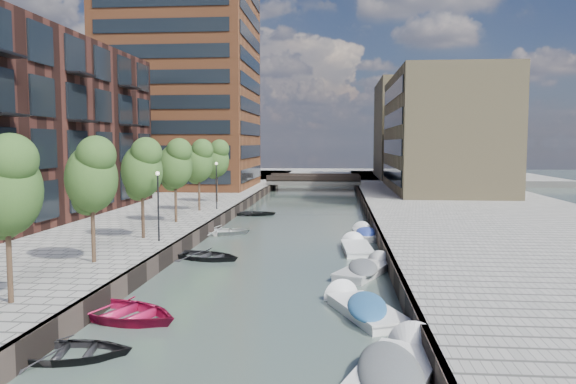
# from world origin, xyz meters

# --- Properties ---
(water) EXTENTS (300.00, 300.00, 0.00)m
(water) POSITION_xyz_m (0.00, 40.00, 0.00)
(water) COLOR #38473F
(water) RESTS_ON ground
(quay_right) EXTENTS (20.00, 140.00, 1.00)m
(quay_right) POSITION_xyz_m (16.00, 40.00, 0.50)
(quay_right) COLOR gray
(quay_right) RESTS_ON ground
(quay_wall_left) EXTENTS (0.25, 140.00, 1.00)m
(quay_wall_left) POSITION_xyz_m (-6.10, 40.00, 0.50)
(quay_wall_left) COLOR #332823
(quay_wall_left) RESTS_ON ground
(quay_wall_right) EXTENTS (0.25, 140.00, 1.00)m
(quay_wall_right) POSITION_xyz_m (6.10, 40.00, 0.50)
(quay_wall_right) COLOR #332823
(quay_wall_right) RESTS_ON ground
(far_closure) EXTENTS (80.00, 40.00, 1.00)m
(far_closure) POSITION_xyz_m (0.00, 100.00, 0.50)
(far_closure) COLOR gray
(far_closure) RESTS_ON ground
(apartment_block) EXTENTS (8.00, 38.00, 14.00)m
(apartment_block) POSITION_xyz_m (-20.00, 30.00, 8.00)
(apartment_block) COLOR black
(apartment_block) RESTS_ON quay_left
(tower) EXTENTS (18.00, 18.00, 30.00)m
(tower) POSITION_xyz_m (-17.00, 65.00, 16.00)
(tower) COLOR brown
(tower) RESTS_ON quay_left
(tan_block_near) EXTENTS (12.00, 25.00, 14.00)m
(tan_block_near) POSITION_xyz_m (16.00, 62.00, 8.00)
(tan_block_near) COLOR #8C7B55
(tan_block_near) RESTS_ON quay_right
(tan_block_far) EXTENTS (12.00, 20.00, 16.00)m
(tan_block_far) POSITION_xyz_m (16.00, 88.00, 9.00)
(tan_block_far) COLOR #8C7B55
(tan_block_far) RESTS_ON quay_right
(bridge) EXTENTS (13.00, 6.00, 1.30)m
(bridge) POSITION_xyz_m (0.00, 72.00, 1.39)
(bridge) COLOR gray
(bridge) RESTS_ON ground
(tree_1) EXTENTS (2.50, 2.50, 5.95)m
(tree_1) POSITION_xyz_m (-8.50, 11.00, 5.31)
(tree_1) COLOR #382619
(tree_1) RESTS_ON quay_left
(tree_2) EXTENTS (2.50, 2.50, 5.95)m
(tree_2) POSITION_xyz_m (-8.50, 18.00, 5.31)
(tree_2) COLOR #382619
(tree_2) RESTS_ON quay_left
(tree_3) EXTENTS (2.50, 2.50, 5.95)m
(tree_3) POSITION_xyz_m (-8.50, 25.00, 5.31)
(tree_3) COLOR #382619
(tree_3) RESTS_ON quay_left
(tree_4) EXTENTS (2.50, 2.50, 5.95)m
(tree_4) POSITION_xyz_m (-8.50, 32.00, 5.31)
(tree_4) COLOR #382619
(tree_4) RESTS_ON quay_left
(tree_5) EXTENTS (2.50, 2.50, 5.95)m
(tree_5) POSITION_xyz_m (-8.50, 39.00, 5.31)
(tree_5) COLOR #382619
(tree_5) RESTS_ON quay_left
(tree_6) EXTENTS (2.50, 2.50, 5.95)m
(tree_6) POSITION_xyz_m (-8.50, 46.00, 5.31)
(tree_6) COLOR #382619
(tree_6) RESTS_ON quay_left
(lamp_1) EXTENTS (0.24, 0.24, 4.12)m
(lamp_1) POSITION_xyz_m (-7.20, 24.00, 3.51)
(lamp_1) COLOR black
(lamp_1) RESTS_ON quay_left
(lamp_2) EXTENTS (0.24, 0.24, 4.12)m
(lamp_2) POSITION_xyz_m (-7.20, 40.00, 3.51)
(lamp_2) COLOR black
(lamp_2) RESTS_ON quay_left
(sloop_0) EXTENTS (4.49, 3.55, 0.84)m
(sloop_0) POSITION_xyz_m (-5.17, 8.55, 0.00)
(sloop_0) COLOR black
(sloop_0) RESTS_ON ground
(sloop_1) EXTENTS (4.90, 4.14, 0.86)m
(sloop_1) POSITION_xyz_m (-4.29, 23.82, 0.00)
(sloop_1) COLOR black
(sloop_1) RESTS_ON ground
(sloop_2) EXTENTS (5.92, 5.14, 1.03)m
(sloop_2) POSITION_xyz_m (-4.92, 12.51, 0.00)
(sloop_2) COLOR #A7123E
(sloop_2) RESTS_ON ground
(sloop_3) EXTENTS (5.00, 4.06, 0.91)m
(sloop_3) POSITION_xyz_m (-5.29, 32.59, 0.00)
(sloop_3) COLOR silver
(sloop_3) RESTS_ON ground
(sloop_4) EXTENTS (4.44, 3.43, 0.85)m
(sloop_4) POSITION_xyz_m (-4.47, 43.90, 0.00)
(sloop_4) COLOR black
(sloop_4) RESTS_ON ground
(motorboat_0) EXTENTS (3.37, 5.12, 1.62)m
(motorboat_0) POSITION_xyz_m (4.31, 14.04, 0.20)
(motorboat_0) COLOR white
(motorboat_0) RESTS_ON ground
(motorboat_1) EXTENTS (3.83, 6.05, 1.91)m
(motorboat_1) POSITION_xyz_m (4.97, 7.55, 0.23)
(motorboat_1) COLOR silver
(motorboat_1) RESTS_ON ground
(motorboat_2) EXTENTS (2.00, 4.94, 1.61)m
(motorboat_2) POSITION_xyz_m (4.50, 27.37, 0.09)
(motorboat_2) COLOR white
(motorboat_2) RESTS_ON ground
(motorboat_3) EXTENTS (1.95, 4.69, 1.52)m
(motorboat_3) POSITION_xyz_m (5.36, 32.66, 0.19)
(motorboat_3) COLOR #B4B4B2
(motorboat_3) RESTS_ON ground
(motorboat_4) EXTENTS (3.41, 4.96, 1.57)m
(motorboat_4) POSITION_xyz_m (4.83, 20.97, 0.19)
(motorboat_4) COLOR #AFAEAD
(motorboat_4) RESTS_ON ground
(car) EXTENTS (2.06, 4.34, 1.43)m
(car) POSITION_xyz_m (11.07, 56.82, 1.72)
(car) COLOR silver
(car) RESTS_ON quay_right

